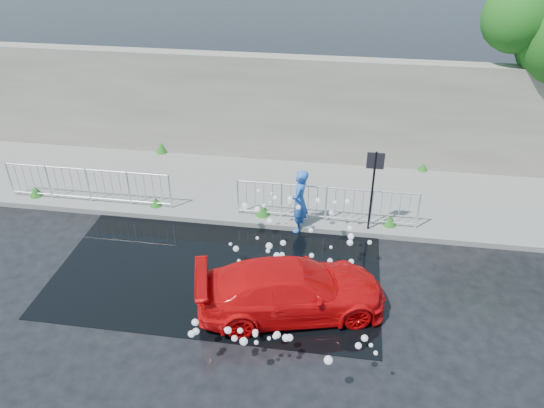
{
  "coord_description": "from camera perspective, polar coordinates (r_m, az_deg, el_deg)",
  "views": [
    {
      "loc": [
        3.41,
        -9.28,
        8.36
      ],
      "look_at": [
        1.59,
        2.63,
        1.0
      ],
      "focal_mm": 35.0,
      "sensor_mm": 36.0,
      "label": 1
    }
  ],
  "objects": [
    {
      "name": "railing_right",
      "position": [
        14.76,
        5.84,
        0.14
      ],
      "size": [
        5.05,
        0.05,
        1.1
      ],
      "color": "silver",
      "rests_on": "pavement"
    },
    {
      "name": "sign_post",
      "position": [
        14.07,
        10.87,
        2.67
      ],
      "size": [
        0.45,
        0.06,
        2.5
      ],
      "color": "black",
      "rests_on": "ground"
    },
    {
      "name": "puddle",
      "position": [
        13.56,
        -5.65,
        -6.78
      ],
      "size": [
        8.0,
        5.0,
        0.01
      ],
      "primitive_type": "cube",
      "color": "black",
      "rests_on": "ground"
    },
    {
      "name": "red_car",
      "position": [
        11.92,
        2.14,
        -9.14
      ],
      "size": [
        4.52,
        2.76,
        1.22
      ],
      "primitive_type": "imported",
      "rotation": [
        0.0,
        0.0,
        1.84
      ],
      "color": "red",
      "rests_on": "ground"
    },
    {
      "name": "pavement",
      "position": [
        16.86,
        -4.14,
        1.9
      ],
      "size": [
        30.0,
        4.0,
        0.15
      ],
      "primitive_type": "cube",
      "color": "gray",
      "rests_on": "ground"
    },
    {
      "name": "ground",
      "position": [
        12.95,
        -8.87,
        -9.25
      ],
      "size": [
        90.0,
        90.0,
        0.0
      ],
      "primitive_type": "plane",
      "color": "black",
      "rests_on": "ground"
    },
    {
      "name": "curb",
      "position": [
        15.2,
        -5.73,
        -1.76
      ],
      "size": [
        30.0,
        0.25,
        0.16
      ],
      "primitive_type": "cube",
      "color": "gray",
      "rests_on": "ground"
    },
    {
      "name": "retaining_wall",
      "position": [
        18.03,
        -2.86,
        10.39
      ],
      "size": [
        30.0,
        0.6,
        3.5
      ],
      "primitive_type": "cube",
      "color": "#6D665B",
      "rests_on": "pavement"
    },
    {
      "name": "railing_left",
      "position": [
        16.51,
        -19.18,
        2.04
      ],
      "size": [
        5.05,
        0.05,
        1.1
      ],
      "color": "silver",
      "rests_on": "pavement"
    },
    {
      "name": "water_spray",
      "position": [
        12.54,
        2.06,
        -6.18
      ],
      "size": [
        3.66,
        5.78,
        1.1
      ],
      "color": "white",
      "rests_on": "ground"
    },
    {
      "name": "weeds",
      "position": [
        16.41,
        -5.83,
        1.88
      ],
      "size": [
        12.17,
        3.93,
        0.36
      ],
      "color": "#165215",
      "rests_on": "pavement"
    },
    {
      "name": "person",
      "position": [
        14.4,
        2.98,
        0.3
      ],
      "size": [
        0.55,
        0.74,
        1.85
      ],
      "primitive_type": "imported",
      "rotation": [
        0.0,
        0.0,
        -1.75
      ],
      "color": "blue",
      "rests_on": "ground"
    }
  ]
}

